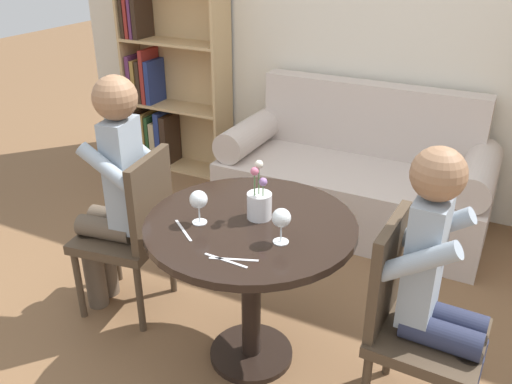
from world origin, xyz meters
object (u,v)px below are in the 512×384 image
object	(u,v)px
bookshelf_left	(166,84)
wine_glass_left	(199,201)
chair_right	(412,317)
person_right	(441,294)
flower_vase	(259,202)
wine_glass_right	(281,219)
person_left	(113,192)
couch	(354,179)
chair_left	(134,227)

from	to	relation	value
bookshelf_left	wine_glass_left	world-z (taller)	bookshelf_left
chair_right	person_right	bearing A→B (deg)	-91.18
bookshelf_left	flower_vase	world-z (taller)	bookshelf_left
wine_glass_left	wine_glass_right	size ratio (longest dim) A/B	1.00
bookshelf_left	person_left	xyz separation A→B (m)	(0.94, -1.77, -0.02)
bookshelf_left	person_right	xyz separation A→B (m)	(2.54, -1.82, -0.06)
chair_right	wine_glass_right	distance (m)	0.65
couch	flower_vase	size ratio (longest dim) A/B	6.62
couch	bookshelf_left	distance (m)	1.80
couch	person_left	bearing A→B (deg)	-118.10
person_right	bookshelf_left	bearing A→B (deg)	56.27
wine_glass_right	person_right	bearing A→B (deg)	8.26
wine_glass_right	chair_right	bearing A→B (deg)	10.15
chair_right	person_left	world-z (taller)	person_left
person_right	person_left	bearing A→B (deg)	90.01
person_left	wine_glass_right	bearing A→B (deg)	73.30
person_right	flower_vase	world-z (taller)	person_right
chair_left	wine_glass_left	bearing A→B (deg)	62.97
person_left	person_right	distance (m)	1.61
chair_right	wine_glass_right	size ratio (longest dim) A/B	6.03
bookshelf_left	wine_glass_left	size ratio (longest dim) A/B	10.69
chair_left	person_right	xyz separation A→B (m)	(1.52, -0.07, 0.15)
chair_right	wine_glass_right	world-z (taller)	chair_right
person_left	flower_vase	distance (m)	0.83
chair_left	person_right	world-z (taller)	person_right
bookshelf_left	flower_vase	bearing A→B (deg)	-45.19
wine_glass_right	bookshelf_left	bearing A→B (deg)	135.23
person_right	wine_glass_right	distance (m)	0.66
bookshelf_left	flower_vase	distance (m)	2.49
couch	person_right	distance (m)	1.78
wine_glass_left	flower_vase	distance (m)	0.26
bookshelf_left	couch	bearing A→B (deg)	-8.78
chair_left	flower_vase	world-z (taller)	flower_vase
wine_glass_left	flower_vase	xyz separation A→B (m)	(0.21, 0.15, -0.03)
couch	wine_glass_right	distance (m)	1.73
person_left	chair_left	bearing A→B (deg)	95.92
flower_vase	person_left	bearing A→B (deg)	-179.88
person_left	wine_glass_left	size ratio (longest dim) A/B	8.59
couch	wine_glass_right	bearing A→B (deg)	-83.59
couch	person_right	bearing A→B (deg)	-62.50
chair_right	flower_vase	distance (m)	0.77
chair_right	wine_glass_right	bearing A→B (deg)	101.94
couch	wine_glass_left	bearing A→B (deg)	-96.59
chair_left	wine_glass_left	world-z (taller)	chair_left
person_left	person_right	size ratio (longest dim) A/B	1.05
chair_left	wine_glass_right	distance (m)	0.98
bookshelf_left	person_left	size ratio (longest dim) A/B	1.24
flower_vase	wine_glass_left	bearing A→B (deg)	-143.02
person_left	wine_glass_left	bearing A→B (deg)	67.29
wine_glass_left	chair_right	bearing A→B (deg)	6.80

